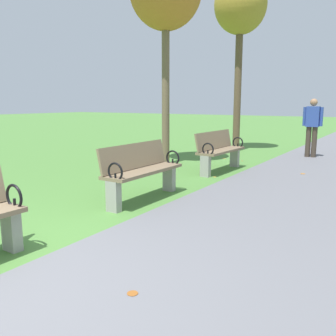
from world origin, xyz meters
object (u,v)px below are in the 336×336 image
Objects in this scene: pedestrian_walking at (312,125)px; tree_2 at (240,8)px; park_bench_3 at (219,150)px; park_bench_2 at (141,170)px.

tree_2 is at bearing 174.18° from pedestrian_walking.
park_bench_3 is 5.31m from tree_2.
tree_2 is at bearing 106.45° from park_bench_3.
park_bench_2 is at bearing -80.85° from tree_2.
tree_2 is at bearing 99.15° from park_bench_2.
tree_2 reaches higher than park_bench_2.
pedestrian_walking is at bearing 68.27° from park_bench_3.
pedestrian_walking reaches higher than park_bench_2.
park_bench_3 is at bearing -73.55° from tree_2.
tree_2 is (-1.04, 6.43, 3.85)m from park_bench_2.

